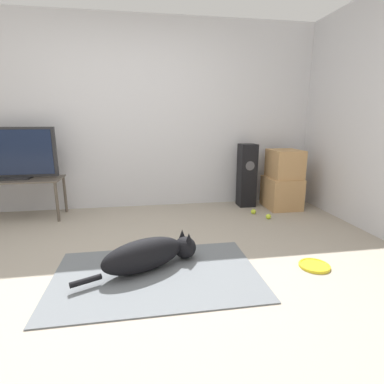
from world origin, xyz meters
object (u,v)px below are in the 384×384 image
dog (150,254)px  frisbee (314,266)px  cardboard_box_upper (285,164)px  floor_speaker (247,175)px  tennis_ball_near_speaker (268,217)px  tennis_ball_by_boxes (253,212)px  tv (12,154)px  cardboard_box_lower (282,193)px  tv_stand (16,184)px

dog → frisbee: 1.41m
cardboard_box_upper → floor_speaker: (-0.48, 0.17, -0.18)m
floor_speaker → tennis_ball_near_speaker: 0.77m
tennis_ball_by_boxes → tennis_ball_near_speaker: size_ratio=1.00×
cardboard_box_upper → tv: bearing=178.6°
floor_speaker → cardboard_box_upper: bearing=-19.7°
cardboard_box_lower → tennis_ball_near_speaker: cardboard_box_lower is taller
tv → tennis_ball_near_speaker: (3.11, -0.55, -0.79)m
dog → tennis_ball_by_boxes: dog is taller
frisbee → cardboard_box_lower: 1.81m
dog → floor_speaker: floor_speaker is taller
cardboard_box_upper → tennis_ball_near_speaker: bearing=-131.0°
tennis_ball_by_boxes → cardboard_box_upper: bearing=24.7°
frisbee → tennis_ball_by_boxes: (0.02, 1.49, 0.02)m
cardboard_box_lower → tennis_ball_by_boxes: cardboard_box_lower is taller
tv → tennis_ball_near_speaker: bearing=-10.0°
frisbee → cardboard_box_upper: size_ratio=0.57×
tennis_ball_near_speaker → tv: bearing=170.0°
tv → dog: bearing=-45.6°
frisbee → tennis_ball_by_boxes: bearing=89.3°
cardboard_box_upper → floor_speaker: size_ratio=0.51×
dog → cardboard_box_lower: 2.45m
cardboard_box_lower → tennis_ball_near_speaker: bearing=-129.9°
frisbee → tv_stand: 3.51m
floor_speaker → tennis_ball_near_speaker: bearing=-83.1°
cardboard_box_lower → tennis_ball_by_boxes: size_ratio=7.64×
cardboard_box_lower → floor_speaker: floor_speaker is taller
tv_stand → tv: (-0.00, 0.00, 0.37)m
dog → cardboard_box_upper: size_ratio=2.21×
frisbee → tennis_ball_near_speaker: 1.27m
frisbee → floor_speaker: 1.95m
dog → floor_speaker: size_ratio=1.13×
frisbee → tennis_ball_near_speaker: bearing=84.1°
cardboard_box_lower → tennis_ball_near_speaker: size_ratio=7.64×
frisbee → tennis_ball_by_boxes: tennis_ball_by_boxes is taller
cardboard_box_lower → floor_speaker: size_ratio=0.56×
cardboard_box_upper → tennis_ball_by_boxes: 0.82m
cardboard_box_upper → floor_speaker: 0.54m
floor_speaker → tv: tv is taller
floor_speaker → tv: bearing=-178.3°
tv_stand → floor_speaker: bearing=1.7°
tennis_ball_near_speaker → tennis_ball_by_boxes: bearing=116.2°
tv → tennis_ball_by_boxes: size_ratio=15.66×
tennis_ball_by_boxes → tennis_ball_near_speaker: 0.25m
floor_speaker → tv: (-3.03, -0.09, 0.37)m
dog → tv: size_ratio=0.97×
tennis_ball_by_boxes → dog: bearing=-137.0°
tv_stand → tennis_ball_by_boxes: bearing=-6.1°
cardboard_box_upper → tennis_ball_by_boxes: bearing=-155.3°
tv_stand → cardboard_box_upper: bearing=-1.3°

